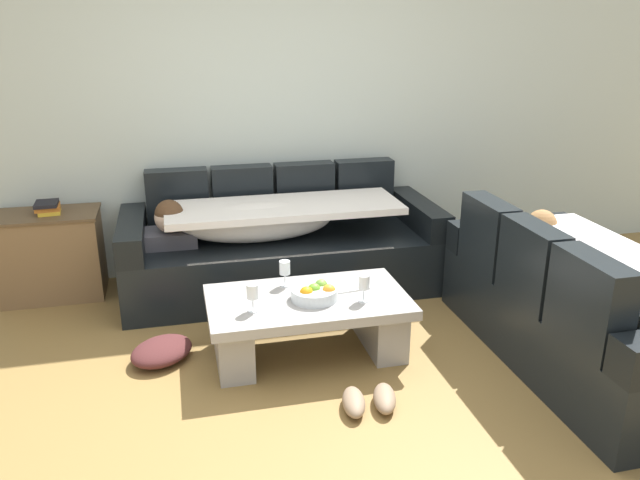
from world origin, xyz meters
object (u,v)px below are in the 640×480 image
fruit_bowl (315,293)px  side_cabinet (52,255)px  couch_near_window (579,307)px  couch_along_wall (278,246)px  open_magazine (343,285)px  wine_glass_far_back (285,269)px  book_stack_on_cabinet (48,207)px  crumpled_garment (162,351)px  coffee_table (308,318)px  wine_glass_near_right (364,283)px  pair_of_shoes (369,400)px  wine_glass_near_left (252,293)px

fruit_bowl → side_cabinet: bearing=141.8°
fruit_bowl → couch_near_window: bearing=-14.2°
couch_along_wall → open_magazine: (0.25, -0.95, 0.05)m
couch_near_window → wine_glass_far_back: (-1.66, 0.62, 0.16)m
couch_along_wall → side_cabinet: (-1.64, 0.23, -0.01)m
couch_near_window → book_stack_on_cabinet: 3.63m
side_cabinet → crumpled_garment: side_cabinet is taller
fruit_bowl → crumpled_garment: bearing=169.9°
book_stack_on_cabinet → wine_glass_far_back: bearing=-35.6°
coffee_table → wine_glass_near_right: bearing=-22.9°
wine_glass_near_right → pair_of_shoes: bearing=-103.0°
wine_glass_far_back → pair_of_shoes: wine_glass_far_back is taller
wine_glass_far_back → couch_along_wall: bearing=83.3°
crumpled_garment → fruit_bowl: bearing=-10.1°
coffee_table → open_magazine: 0.31m
coffee_table → wine_glass_near_right: wine_glass_near_right is taller
open_magazine → book_stack_on_cabinet: book_stack_on_cabinet is taller
couch_near_window → fruit_bowl: size_ratio=6.82×
wine_glass_far_back → pair_of_shoes: 0.99m
couch_along_wall → crumpled_garment: 1.31m
pair_of_shoes → crumpled_garment: bearing=144.4°
couch_along_wall → crumpled_garment: size_ratio=5.87×
book_stack_on_cabinet → wine_glass_near_right: bearing=-36.3°
coffee_table → side_cabinet: (-1.64, 1.29, 0.08)m
couch_near_window → side_cabinet: 3.63m
couch_along_wall → crumpled_garment: (-0.88, -0.93, -0.27)m
fruit_bowl → couch_along_wall: bearing=92.0°
coffee_table → fruit_bowl: bearing=-42.9°
wine_glass_near_left → open_magazine: size_ratio=0.59×
couch_near_window → wine_glass_near_right: (-1.25, 0.29, 0.16)m
crumpled_garment → wine_glass_far_back: bearing=5.2°
couch_along_wall → book_stack_on_cabinet: (-1.62, 0.23, 0.35)m
couch_along_wall → wine_glass_near_left: size_ratio=14.14×
wine_glass_near_left → wine_glass_far_back: same height
side_cabinet → open_magazine: bearing=-31.9°
fruit_bowl → wine_glass_near_right: wine_glass_near_right is taller
wine_glass_far_back → open_magazine: bearing=-13.9°
pair_of_shoes → book_stack_on_cabinet: bearing=133.3°
pair_of_shoes → couch_near_window: bearing=9.0°
open_magazine → fruit_bowl: bearing=-152.5°
coffee_table → wine_glass_far_back: (-0.10, 0.20, 0.26)m
wine_glass_near_right → open_magazine: size_ratio=0.59×
wine_glass_near_left → book_stack_on_cabinet: 1.90m
coffee_table → fruit_bowl: fruit_bowl is taller
wine_glass_near_left → book_stack_on_cabinet: (-1.28, 1.40, 0.19)m
side_cabinet → book_stack_on_cabinet: size_ratio=3.51×
crumpled_garment → coffee_table: bearing=-8.3°
wine_glass_near_right → couch_near_window: bearing=-13.0°
couch_along_wall → coffee_table: size_ratio=1.96×
open_magazine → wine_glass_near_left: bearing=-166.5°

